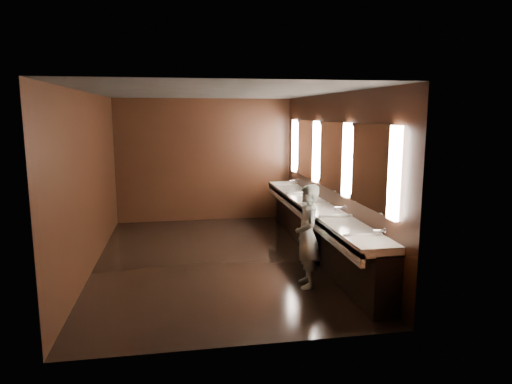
# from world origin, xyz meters

# --- Properties ---
(floor) EXTENTS (6.00, 6.00, 0.00)m
(floor) POSITION_xyz_m (0.00, 0.00, 0.00)
(floor) COLOR black
(floor) RESTS_ON ground
(ceiling) EXTENTS (4.00, 6.00, 0.02)m
(ceiling) POSITION_xyz_m (0.00, 0.00, 2.80)
(ceiling) COLOR #2D2D2B
(ceiling) RESTS_ON wall_back
(wall_back) EXTENTS (4.00, 0.02, 2.80)m
(wall_back) POSITION_xyz_m (0.00, 3.00, 1.40)
(wall_back) COLOR black
(wall_back) RESTS_ON floor
(wall_front) EXTENTS (4.00, 0.02, 2.80)m
(wall_front) POSITION_xyz_m (0.00, -3.00, 1.40)
(wall_front) COLOR black
(wall_front) RESTS_ON floor
(wall_left) EXTENTS (0.02, 6.00, 2.80)m
(wall_left) POSITION_xyz_m (-2.00, 0.00, 1.40)
(wall_left) COLOR black
(wall_left) RESTS_ON floor
(wall_right) EXTENTS (0.02, 6.00, 2.80)m
(wall_right) POSITION_xyz_m (2.00, 0.00, 1.40)
(wall_right) COLOR black
(wall_right) RESTS_ON floor
(sink_counter) EXTENTS (0.55, 5.40, 1.01)m
(sink_counter) POSITION_xyz_m (1.79, 0.00, 0.50)
(sink_counter) COLOR black
(sink_counter) RESTS_ON floor
(mirror_band) EXTENTS (0.06, 5.03, 1.15)m
(mirror_band) POSITION_xyz_m (1.98, -0.00, 1.75)
(mirror_band) COLOR #FEE5D0
(mirror_band) RESTS_ON wall_right
(person) EXTENTS (0.39, 0.56, 1.48)m
(person) POSITION_xyz_m (1.18, -1.43, 0.74)
(person) COLOR #9CCBE9
(person) RESTS_ON floor
(trash_bin) EXTENTS (0.47, 0.47, 0.58)m
(trash_bin) POSITION_xyz_m (1.58, -0.45, 0.29)
(trash_bin) COLOR black
(trash_bin) RESTS_ON floor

